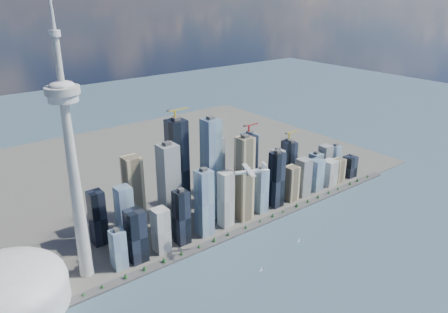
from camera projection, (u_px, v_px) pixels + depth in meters
ground at (319, 295)px, 771.58m from camera, size 4000.00×4000.00×0.00m
seawall at (230, 235)px, 954.59m from camera, size 1100.00×22.00×4.00m
land at (135, 172)px, 1285.50m from camera, size 1400.00×900.00×3.00m
shoreline_trees at (230, 233)px, 952.14m from camera, size 960.53×7.20×8.80m
skyscraper_cluster at (227, 182)px, 1024.01m from camera, size 736.00×142.00×261.03m
needle_tower at (72, 159)px, 742.03m from camera, size 56.00×56.00×550.50m
dome_stadium at (6, 290)px, 725.38m from camera, size 200.00×200.00×86.00m
airplane at (251, 171)px, 840.99m from camera, size 70.73×63.49×18.15m
sailboat_west at (261, 269)px, 837.67m from camera, size 6.69×2.03×9.29m
sailboat_east at (299, 240)px, 934.69m from camera, size 7.24×2.16×10.06m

